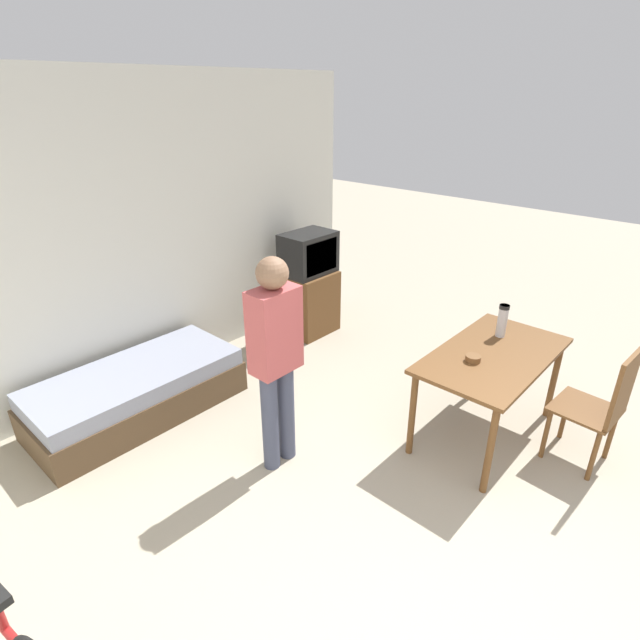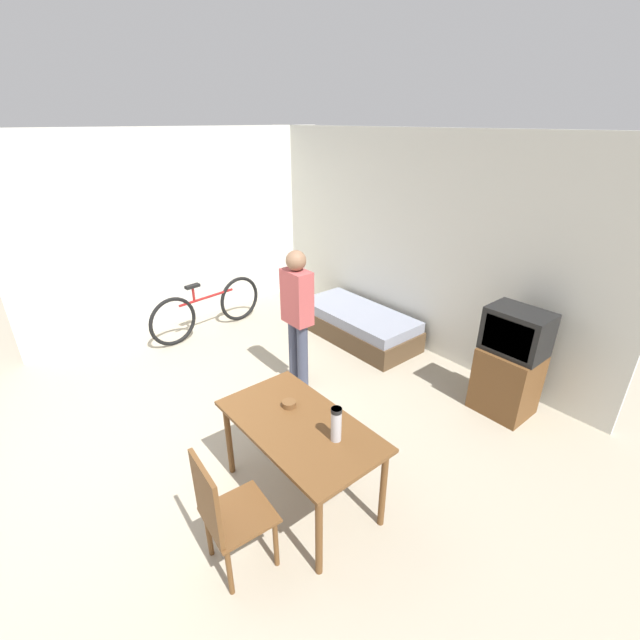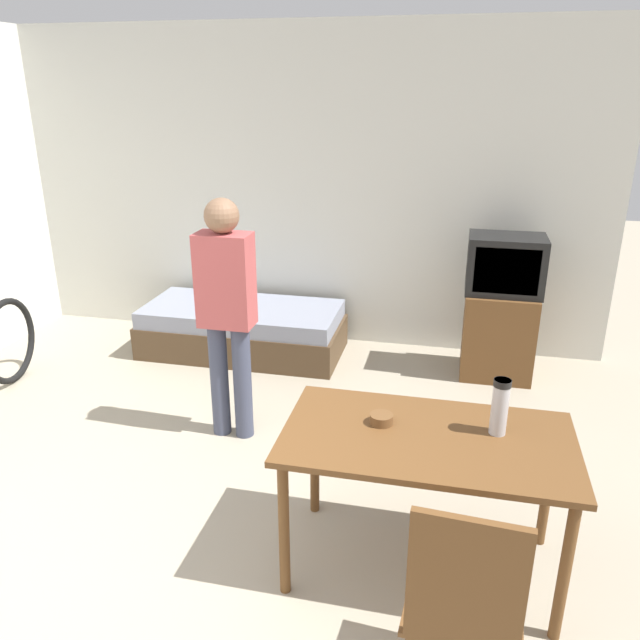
# 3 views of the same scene
# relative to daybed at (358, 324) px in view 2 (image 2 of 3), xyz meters

# --- Properties ---
(ground_plane) EXTENTS (20.00, 20.00, 0.00)m
(ground_plane) POSITION_rel_daybed_xyz_m (0.21, -3.22, -0.21)
(ground_plane) COLOR #9E937F
(wall_back) EXTENTS (5.66, 0.06, 2.70)m
(wall_back) POSITION_rel_daybed_xyz_m (0.21, 0.50, 1.14)
(wall_back) COLOR silver
(wall_back) RESTS_ON ground_plane
(wall_left) EXTENTS (0.06, 4.70, 2.70)m
(wall_left) POSITION_rel_daybed_xyz_m (-2.15, -1.38, 1.14)
(wall_left) COLOR silver
(wall_left) RESTS_ON ground_plane
(daybed) EXTENTS (1.72, 0.78, 0.42)m
(daybed) POSITION_rel_daybed_xyz_m (0.00, 0.00, 0.00)
(daybed) COLOR #4C3823
(daybed) RESTS_ON ground_plane
(tv) EXTENTS (0.57, 0.48, 1.14)m
(tv) POSITION_rel_daybed_xyz_m (2.14, 0.03, 0.35)
(tv) COLOR brown
(tv) RESTS_ON ground_plane
(dining_table) EXTENTS (1.31, 0.72, 0.73)m
(dining_table) POSITION_rel_daybed_xyz_m (1.71, -2.29, 0.44)
(dining_table) COLOR brown
(dining_table) RESTS_ON ground_plane
(wooden_chair) EXTENTS (0.44, 0.44, 0.96)m
(wooden_chair) POSITION_rel_daybed_xyz_m (1.89, -3.03, 0.32)
(wooden_chair) COLOR brown
(wooden_chair) RESTS_ON ground_plane
(bicycle) EXTENTS (0.27, 1.76, 0.76)m
(bicycle) POSITION_rel_daybed_xyz_m (-1.51, -1.49, 0.14)
(bicycle) COLOR black
(bicycle) RESTS_ON ground_plane
(person_standing) EXTENTS (0.34, 0.21, 1.59)m
(person_standing) POSITION_rel_daybed_xyz_m (0.39, -1.32, 0.71)
(person_standing) COLOR #3D4256
(person_standing) RESTS_ON ground_plane
(thermos_flask) EXTENTS (0.08, 0.08, 0.27)m
(thermos_flask) POSITION_rel_daybed_xyz_m (2.01, -2.20, 0.67)
(thermos_flask) COLOR #B7B7BC
(thermos_flask) RESTS_ON dining_table
(mate_bowl) EXTENTS (0.11, 0.11, 0.05)m
(mate_bowl) POSITION_rel_daybed_xyz_m (1.49, -2.23, 0.55)
(mate_bowl) COLOR brown
(mate_bowl) RESTS_ON dining_table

